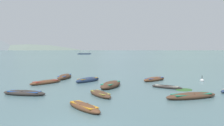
% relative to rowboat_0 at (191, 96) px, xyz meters
% --- Properties ---
extents(ground_plane, '(6000.00, 6000.00, 0.00)m').
position_rel_rowboat_0_xyz_m(ground_plane, '(-7.87, 1492.13, -0.17)').
color(ground_plane, slate).
extents(mountain_1, '(1112.02, 1112.02, 270.79)m').
position_rel_rowboat_0_xyz_m(mountain_1, '(-367.44, 1488.13, 135.22)').
color(mountain_1, slate).
rests_on(mountain_1, ground).
extents(mountain_2, '(654.13, 654.13, 252.85)m').
position_rel_rowboat_0_xyz_m(mountain_2, '(48.20, 1411.25, 126.25)').
color(mountain_2, slate).
rests_on(mountain_2, ground).
extents(mountain_3, '(1442.20, 1442.20, 410.20)m').
position_rel_rowboat_0_xyz_m(mountain_3, '(596.60, 1844.78, 204.93)').
color(mountain_3, slate).
rests_on(mountain_3, ground).
extents(rowboat_0, '(4.56, 2.57, 0.55)m').
position_rel_rowboat_0_xyz_m(rowboat_0, '(0.00, 0.00, 0.00)').
color(rowboat_0, '#4C3323').
rests_on(rowboat_0, ground).
extents(rowboat_1, '(3.86, 1.77, 0.50)m').
position_rel_rowboat_0_xyz_m(rowboat_1, '(-13.20, 1.23, -0.01)').
color(rowboat_1, '#2D2826').
rests_on(rowboat_1, ground).
extents(rowboat_2, '(2.75, 4.42, 0.70)m').
position_rel_rowboat_0_xyz_m(rowboat_2, '(-6.17, 5.25, 0.05)').
color(rowboat_2, '#4C3323').
rests_on(rowboat_2, ground).
extents(rowboat_3, '(3.28, 3.80, 0.49)m').
position_rel_rowboat_0_xyz_m(rowboat_3, '(-13.24, 7.53, -0.02)').
color(rowboat_3, brown).
rests_on(rowboat_3, ground).
extents(rowboat_4, '(3.48, 3.36, 0.56)m').
position_rel_rowboat_0_xyz_m(rowboat_4, '(-1.03, 9.89, 0.00)').
color(rowboat_4, brown).
rests_on(rowboat_4, ground).
extents(rowboat_6, '(2.37, 3.23, 0.50)m').
position_rel_rowboat_0_xyz_m(rowboat_6, '(-6.99, 0.82, -0.02)').
color(rowboat_6, '#4C3323').
rests_on(rowboat_6, ground).
extents(rowboat_8, '(3.08, 3.59, 0.63)m').
position_rel_rowboat_0_xyz_m(rowboat_8, '(-8.84, 9.07, 0.02)').
color(rowboat_8, navy).
rests_on(rowboat_8, ground).
extents(rowboat_9, '(2.79, 3.31, 0.48)m').
position_rel_rowboat_0_xyz_m(rowboat_9, '(-7.79, -3.30, -0.02)').
color(rowboat_9, brown).
rests_on(rowboat_9, ground).
extents(rowboat_10, '(1.67, 4.38, 0.69)m').
position_rel_rowboat_0_xyz_m(rowboat_10, '(-12.11, 12.01, 0.04)').
color(rowboat_10, '#4C3323').
rests_on(rowboat_10, ground).
extents(rowboat_11, '(2.96, 2.38, 0.37)m').
position_rel_rowboat_0_xyz_m(rowboat_11, '(-0.80, 4.59, -0.05)').
color(rowboat_11, '#2D2826').
rests_on(rowboat_11, ground).
extents(ferry_0, '(10.07, 7.00, 2.54)m').
position_rel_rowboat_0_xyz_m(ferry_0, '(-26.79, 156.46, 0.27)').
color(ferry_0, navy).
rests_on(ferry_0, ground).
extents(mooring_buoy, '(0.44, 0.44, 0.83)m').
position_rel_rowboat_0_xyz_m(mooring_buoy, '(4.39, 9.24, -0.08)').
color(mooring_buoy, silver).
rests_on(mooring_buoy, ground).
extents(weed_patch_3, '(2.25, 2.27, 0.14)m').
position_rel_rowboat_0_xyz_m(weed_patch_3, '(0.58, 3.63, -0.17)').
color(weed_patch_3, '#2D5628').
rests_on(weed_patch_3, ground).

